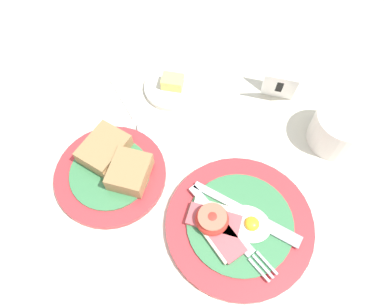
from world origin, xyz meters
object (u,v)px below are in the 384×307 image
object	(u,v)px
sugar_cup	(340,127)
teaspoon_by_saucer	(141,126)
bread_plate	(112,169)
number_card	(280,83)
butter_dish	(173,86)
breakfast_plate	(236,224)

from	to	relation	value
sugar_cup	teaspoon_by_saucer	xyz separation A→B (m)	(-0.33, -0.11, -0.03)
bread_plate	sugar_cup	world-z (taller)	sugar_cup
sugar_cup	number_card	world-z (taller)	number_card
sugar_cup	teaspoon_by_saucer	bearing A→B (deg)	-161.78
butter_dish	number_card	world-z (taller)	number_card
sugar_cup	teaspoon_by_saucer	distance (m)	0.35
number_card	bread_plate	bearing A→B (deg)	-136.45
breakfast_plate	teaspoon_by_saucer	size ratio (longest dim) A/B	1.43
number_card	teaspoon_by_saucer	distance (m)	0.27
number_card	breakfast_plate	bearing A→B (deg)	-95.52
breakfast_plate	butter_dish	xyz separation A→B (m)	(-0.20, 0.22, -0.00)
breakfast_plate	butter_dish	size ratio (longest dim) A/B	2.12
bread_plate	sugar_cup	size ratio (longest dim) A/B	1.92
butter_dish	number_card	size ratio (longest dim) A/B	1.50
sugar_cup	butter_dish	size ratio (longest dim) A/B	0.89
butter_dish	teaspoon_by_saucer	world-z (taller)	butter_dish
number_card	teaspoon_by_saucer	bearing A→B (deg)	-149.75
butter_dish	teaspoon_by_saucer	size ratio (longest dim) A/B	0.68
breakfast_plate	bread_plate	size ratio (longest dim) A/B	1.25
bread_plate	sugar_cup	xyz separation A→B (m)	(0.33, 0.21, 0.02)
breakfast_plate	sugar_cup	xyz separation A→B (m)	(0.11, 0.22, 0.03)
bread_plate	breakfast_plate	bearing A→B (deg)	-2.57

